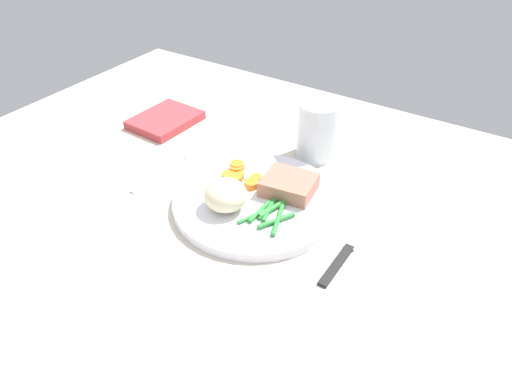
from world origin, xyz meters
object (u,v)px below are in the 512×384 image
at_px(napkin, 165,120).
at_px(fork, 165,169).
at_px(dinner_plate, 256,201).
at_px(water_glass, 318,133).
at_px(meat_portion, 289,185).
at_px(knife, 352,244).

bearing_deg(napkin, fork, -48.85).
xyz_separation_m(dinner_plate, fork, (-0.19, -0.00, -0.01)).
relative_size(dinner_plate, water_glass, 2.52).
relative_size(meat_portion, napkin, 0.62).
bearing_deg(knife, napkin, 162.17).
bearing_deg(dinner_plate, napkin, 157.16).
bearing_deg(napkin, water_glass, 10.78).
bearing_deg(knife, water_glass, 127.15).
height_order(meat_portion, knife, meat_portion).
distance_m(meat_portion, knife, 0.14).
xyz_separation_m(meat_portion, knife, (0.13, -0.04, -0.03)).
height_order(knife, water_glass, water_glass).
bearing_deg(fork, water_glass, 45.95).
bearing_deg(water_glass, napkin, -169.22).
bearing_deg(napkin, knife, -15.52).
height_order(meat_portion, napkin, meat_portion).
bearing_deg(napkin, dinner_plate, -22.84).
relative_size(dinner_plate, fork, 1.59).
distance_m(meat_portion, water_glass, 0.15).
bearing_deg(water_glass, dinner_plate, -93.16).
distance_m(meat_portion, napkin, 0.35).
xyz_separation_m(dinner_plate, water_glass, (0.01, 0.19, 0.04)).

